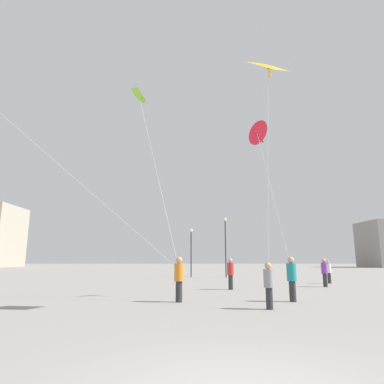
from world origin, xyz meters
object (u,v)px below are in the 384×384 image
(person_in_white, at_px, (329,271))
(kite_amber_delta, at_px, (268,68))
(person_in_orange, at_px, (179,277))
(lamppost_west, at_px, (225,238))
(kite_lime_delta, at_px, (140,97))
(person_in_teal, at_px, (292,277))
(person_in_red, at_px, (230,272))
(lamppost_east, at_px, (191,244))
(person_in_grey, at_px, (269,283))
(kite_crimson_diamond, at_px, (257,133))
(person_in_purple, at_px, (324,271))

(person_in_white, bearing_deg, kite_amber_delta, -159.29)
(person_in_orange, relative_size, lamppost_west, 0.31)
(kite_lime_delta, relative_size, kite_amber_delta, 1.33)
(person_in_teal, height_order, person_in_red, person_in_teal)
(person_in_teal, height_order, lamppost_east, lamppost_east)
(person_in_white, distance_m, lamppost_west, 11.24)
(person_in_orange, height_order, person_in_teal, same)
(person_in_red, bearing_deg, person_in_teal, 145.38)
(person_in_grey, xyz_separation_m, lamppost_west, (1.29, 21.55, 2.98))
(person_in_white, bearing_deg, kite_crimson_diamond, -167.38)
(person_in_red, height_order, kite_lime_delta, kite_lime_delta)
(person_in_white, bearing_deg, person_in_orange, -175.74)
(person_in_white, height_order, person_in_purple, person_in_purple)
(person_in_grey, xyz_separation_m, kite_lime_delta, (-5.68, 6.49, 10.43))
(lamppost_east, bearing_deg, person_in_white, -44.08)
(kite_lime_delta, bearing_deg, person_in_teal, -31.21)
(person_in_teal, xyz_separation_m, lamppost_west, (-0.24, 19.43, 2.87))
(person_in_grey, distance_m, lamppost_west, 21.80)
(person_in_orange, distance_m, person_in_white, 15.40)
(person_in_orange, height_order, kite_amber_delta, kite_amber_delta)
(person_in_teal, xyz_separation_m, kite_lime_delta, (-7.21, 4.37, 10.32))
(person_in_red, xyz_separation_m, kite_amber_delta, (0.36, -8.73, 7.82))
(person_in_red, bearing_deg, kite_lime_delta, 52.97)
(person_in_purple, xyz_separation_m, lamppost_east, (-8.26, 12.88, 2.30))
(person_in_grey, distance_m, kite_amber_delta, 7.97)
(person_in_grey, distance_m, person_in_purple, 11.43)
(kite_amber_delta, bearing_deg, person_in_teal, 64.88)
(person_in_white, xyz_separation_m, person_in_grey, (-7.81, -12.89, -0.01))
(person_in_teal, bearing_deg, person_in_purple, 128.67)
(kite_crimson_diamond, height_order, lamppost_east, kite_crimson_diamond)
(lamppost_west, bearing_deg, person_in_red, -96.32)
(person_in_teal, relative_size, person_in_red, 1.02)
(person_in_purple, relative_size, lamppost_west, 0.30)
(kite_crimson_diamond, xyz_separation_m, kite_lime_delta, (-6.32, 3.01, 3.39))
(person_in_red, relative_size, lamppost_west, 0.30)
(person_in_white, distance_m, kite_crimson_diamond, 13.77)
(kite_crimson_diamond, xyz_separation_m, kite_amber_delta, (-0.50, -4.31, 0.88))
(person_in_orange, xyz_separation_m, lamppost_west, (4.49, 19.42, 2.87))
(lamppost_west, bearing_deg, kite_lime_delta, -114.83)
(person_in_purple, relative_size, kite_lime_delta, 0.17)
(kite_amber_delta, relative_size, lamppost_east, 1.63)
(person_in_orange, distance_m, person_in_teal, 4.73)
(kite_lime_delta, bearing_deg, person_in_purple, 15.01)
(person_in_red, distance_m, kite_crimson_diamond, 8.28)
(person_in_purple, distance_m, kite_amber_delta, 14.39)
(person_in_red, relative_size, kite_crimson_diamond, 0.25)
(lamppost_west, bearing_deg, person_in_white, -53.01)
(kite_amber_delta, bearing_deg, kite_lime_delta, 128.47)
(person_in_grey, distance_m, lamppost_east, 22.76)
(kite_amber_delta, distance_m, lamppost_east, 24.12)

